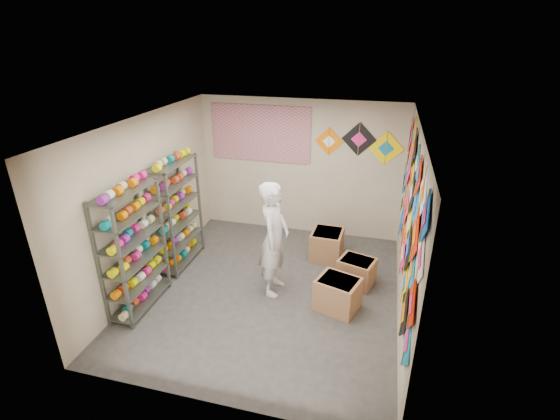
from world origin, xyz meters
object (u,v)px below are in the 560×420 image
(shelf_rack_front, at_px, (134,250))
(shelf_rack_back, at_px, (177,214))
(carton_b, at_px, (356,272))
(shopkeeper, at_px, (274,239))
(carton_a, at_px, (338,294))
(carton_c, at_px, (327,245))

(shelf_rack_front, xyz_separation_m, shelf_rack_back, (0.00, 1.30, 0.00))
(shelf_rack_front, distance_m, carton_b, 3.49)
(shelf_rack_front, xyz_separation_m, shopkeeper, (1.85, 0.89, -0.03))
(shelf_rack_front, height_order, shelf_rack_back, same)
(carton_a, relative_size, carton_b, 1.09)
(shopkeeper, xyz_separation_m, carton_c, (0.66, 1.23, -0.66))
(shopkeeper, bearing_deg, carton_c, -28.00)
(shopkeeper, distance_m, carton_c, 1.55)
(shelf_rack_front, height_order, shopkeeper, shelf_rack_front)
(carton_c, bearing_deg, shelf_rack_front, -137.84)
(shelf_rack_front, relative_size, carton_c, 3.17)
(shelf_rack_back, distance_m, carton_b, 3.20)
(shelf_rack_back, relative_size, carton_a, 3.18)
(carton_a, bearing_deg, carton_b, 90.94)
(shelf_rack_back, height_order, carton_b, shelf_rack_back)
(shelf_rack_front, distance_m, carton_c, 3.36)
(carton_a, height_order, carton_c, carton_c)
(shelf_rack_front, distance_m, carton_a, 3.05)
(shelf_rack_back, distance_m, carton_c, 2.73)
(shopkeeper, relative_size, carton_a, 3.09)
(shopkeeper, distance_m, carton_a, 1.26)
(carton_c, bearing_deg, carton_b, -48.33)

